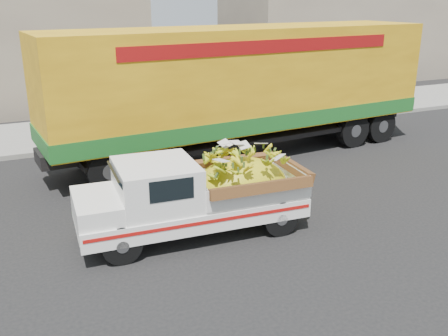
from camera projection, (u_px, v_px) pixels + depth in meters
name	position (u px, v px, depth m)	size (l,w,h in m)	color
ground	(283.00, 228.00, 10.48)	(100.00, 100.00, 0.00)	black
curb	(170.00, 138.00, 16.88)	(60.00, 0.25, 0.15)	gray
sidewalk	(152.00, 124.00, 18.69)	(60.00, 4.00, 0.14)	gray
building_right	(348.00, 26.00, 29.12)	(14.00, 6.00, 6.00)	gray
pickup_truck	(208.00, 192.00, 10.11)	(4.64, 1.92, 1.60)	black
semi_trailer	(245.00, 86.00, 14.71)	(12.04, 3.52, 3.80)	black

